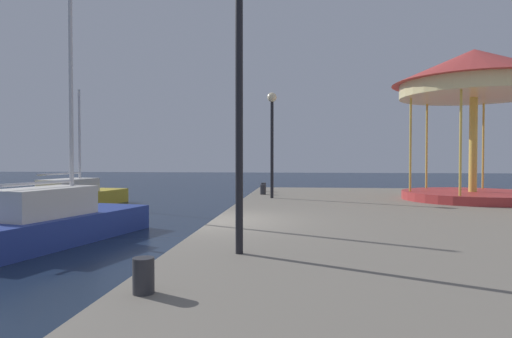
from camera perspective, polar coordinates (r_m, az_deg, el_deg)
The scene contains 9 objects.
ground_plane at distance 10.92m, azimuth -5.71°, elevation -10.79°, with size 120.00×120.00×0.00m, color #162338.
sailboat_yellow at distance 22.29m, azimuth -22.71°, elevation -3.30°, with size 3.01×6.31×5.59m.
sailboat_blue at distance 13.24m, azimuth -24.76°, elevation -6.19°, with size 3.31×6.23×7.09m.
carousel at distance 17.76m, azimuth 26.49°, elevation 9.47°, with size 5.68×5.68×5.41m.
lamp_post_near_edge at distance 7.08m, azimuth -2.21°, elevation 14.83°, with size 0.36×0.36×4.66m.
lamp_post_mid_promenade at distance 16.61m, azimuth 2.10°, elevation 5.71°, with size 0.36×0.36×3.98m.
bollard_south at distance 18.23m, azimuth 0.92°, elevation -2.70°, with size 0.24×0.24×0.40m, color #2D2D33.
bollard_center at distance 19.80m, azimuth 0.97°, elevation -2.38°, with size 0.24×0.24×0.40m, color #2D2D33.
bollard_north at distance 5.16m, azimuth -14.43°, elevation -13.29°, with size 0.24×0.24×0.40m, color #2D2D33.
Camera 1 is at (2.15, -10.46, 2.31)m, focal length 30.73 mm.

